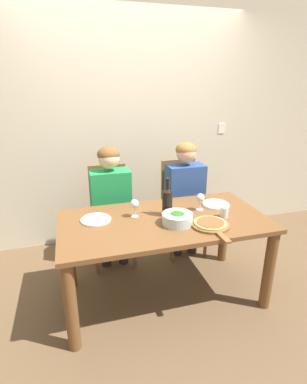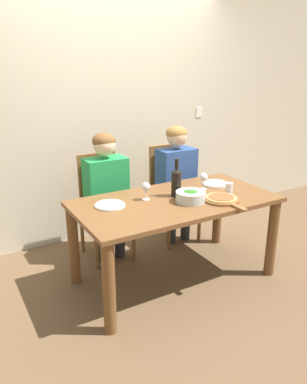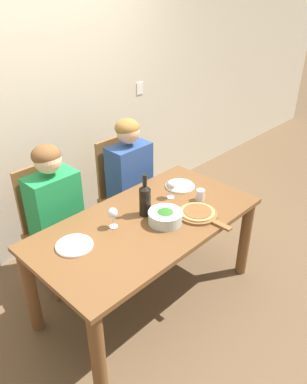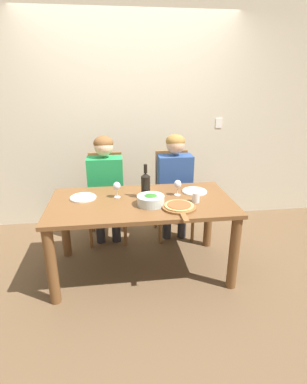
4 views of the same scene
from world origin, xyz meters
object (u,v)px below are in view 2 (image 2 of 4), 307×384
Objects in this scene: chair_right at (171,190)px; person_man at (177,174)px; water_tumbler at (229,188)px; dinner_plate_right at (215,184)px; wine_glass_left at (146,188)px; wine_bottle at (176,181)px; broccoli_bowl at (191,196)px; person_woman at (107,186)px; chair_left at (103,203)px; dinner_plate_left at (110,205)px; pizza_on_board at (222,199)px; wine_glass_right at (204,178)px.

chair_right is 0.82× the size of person_man.
chair_right is 0.89m from water_tumbler.
wine_glass_left reaches higher than dinner_plate_right.
broccoli_bowl is (0.03, -0.17, -0.08)m from wine_bottle.
person_woman is at bearing 150.77° from dinner_plate_right.
chair_left is 6.55× the size of wine_glass_left.
person_man is at bearing 101.26° from dinner_plate_right.
person_man reaches higher than water_tumbler.
water_tumbler is at bearing -87.16° from chair_right.
person_woman is at bearing 69.13° from dinner_plate_left.
pizza_on_board reaches higher than dinner_plate_left.
chair_right reaches higher than broccoli_bowl.
chair_left is 1.00× the size of chair_right.
person_woman reaches higher than wine_glass_right.
person_woman is 5.04× the size of dinner_plate_right.
chair_right is at bearing 33.13° from dinner_plate_left.
dinner_plate_right is at bearing 18.16° from wine_glass_right.
wine_glass_left is (-0.75, -0.04, 0.10)m from dinner_plate_right.
dinner_plate_left is (-0.58, 0.06, -0.12)m from wine_bottle.
person_man is 5.04× the size of dinner_plate_right.
person_man is at bearing 81.07° from pizza_on_board.
wine_glass_right is (0.69, -0.55, 0.11)m from person_woman.
wine_bottle reaches higher than dinner_plate_left.
person_woman is 1.00m from dinner_plate_right.
chair_right is at bearing 44.73° from wine_glass_left.
wine_glass_right is at bearing -38.57° from person_woman.
dinner_plate_left and dinner_plate_right have the same top height.
person_woman is at bearing 180.00° from person_man.
dinner_plate_left is 2.66× the size of water_tumbler.
wine_bottle is at bearing -9.49° from wine_glass_left.
chair_right is 0.65m from dinner_plate_right.
wine_bottle is 0.27m from wine_glass_left.
dinner_plate_left is at bearing 177.08° from wine_glass_left.
chair_left is 3.08× the size of wine_bottle.
wine_glass_left is (0.12, -0.53, 0.11)m from person_woman.
wine_glass_left reaches higher than dinner_plate_left.
chair_left reaches higher than wine_glass_right.
pizza_on_board is (-0.23, -0.37, 0.01)m from dinner_plate_right.
wine_bottle is at bearing 131.94° from pizza_on_board.
water_tumbler reaches higher than dinner_plate_right.
water_tumbler is (0.04, -0.85, 0.26)m from chair_right.
dinner_plate_left is (-0.97, -0.63, 0.23)m from chair_right.
chair_left is 0.73m from wine_glass_left.
pizza_on_board is at bearing -145.26° from water_tumbler.
person_woman is 0.88m from wine_glass_right.
wine_glass_left is at bearing -141.04° from person_man.
wine_glass_right is (-0.18, -0.06, 0.10)m from dinner_plate_right.
person_woman reaches higher than wine_bottle.
wine_bottle is 2.13× the size of wine_glass_left.
wine_bottle is 0.40m from pizza_on_board.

